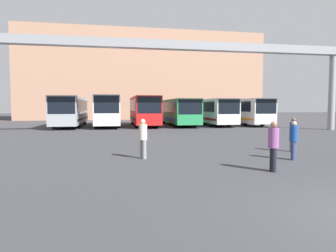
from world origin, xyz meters
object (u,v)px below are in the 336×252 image
(bus_slot_4, at_px, (209,110))
(bus_slot_5, at_px, (241,110))
(bus_slot_2, at_px, (144,109))
(pedestrian_near_right, at_px, (273,145))
(bus_slot_1, at_px, (108,109))
(pedestrian_near_left, at_px, (294,139))
(bus_slot_0, at_px, (71,110))
(pedestrian_far_center, at_px, (293,134))
(pedestrian_mid_right, at_px, (143,138))
(bus_slot_3, at_px, (178,111))

(bus_slot_4, bearing_deg, bus_slot_5, 0.16)
(bus_slot_2, distance_m, pedestrian_near_right, 24.32)
(bus_slot_1, height_order, pedestrian_near_left, bus_slot_1)
(bus_slot_0, bearing_deg, pedestrian_near_right, -68.89)
(bus_slot_0, distance_m, bus_slot_4, 15.88)
(bus_slot_1, distance_m, pedestrian_near_left, 23.60)
(bus_slot_2, bearing_deg, bus_slot_0, 173.05)
(bus_slot_1, distance_m, pedestrian_far_center, 22.22)
(bus_slot_4, xyz_separation_m, pedestrian_mid_right, (-10.14, -22.05, -0.86))
(bus_slot_5, bearing_deg, pedestrian_near_right, -111.82)
(bus_slot_3, xyz_separation_m, pedestrian_mid_right, (-6.17, -21.47, -0.84))
(bus_slot_2, xyz_separation_m, bus_slot_3, (3.97, 0.45, -0.14))
(bus_slot_4, relative_size, pedestrian_near_right, 7.45)
(bus_slot_2, distance_m, pedestrian_near_left, 22.74)
(bus_slot_4, bearing_deg, bus_slot_1, -174.44)
(bus_slot_0, relative_size, bus_slot_1, 1.22)
(pedestrian_near_right, xyz_separation_m, pedestrian_near_left, (1.94, 1.83, -0.05))
(pedestrian_near_left, height_order, pedestrian_mid_right, pedestrian_mid_right)
(bus_slot_1, distance_m, bus_slot_3, 7.96)
(bus_slot_5, bearing_deg, bus_slot_3, -175.70)
(bus_slot_3, xyz_separation_m, bus_slot_4, (3.97, 0.59, 0.02))
(pedestrian_far_center, height_order, pedestrian_near_left, pedestrian_far_center)
(bus_slot_2, distance_m, bus_slot_3, 4.00)
(bus_slot_5, bearing_deg, pedestrian_far_center, -107.83)
(bus_slot_0, xyz_separation_m, bus_slot_2, (7.94, -0.97, 0.02))
(bus_slot_1, height_order, bus_slot_5, bus_slot_1)
(pedestrian_far_center, bearing_deg, bus_slot_5, 146.38)
(pedestrian_near_left, bearing_deg, pedestrian_mid_right, -61.29)
(bus_slot_4, distance_m, pedestrian_far_center, 21.68)
(bus_slot_0, distance_m, bus_slot_5, 19.86)
(bus_slot_0, height_order, pedestrian_near_left, bus_slot_0)
(pedestrian_near_right, relative_size, pedestrian_near_left, 1.06)
(bus_slot_0, relative_size, bus_slot_4, 0.99)
(bus_slot_1, relative_size, pedestrian_near_left, 6.44)
(pedestrian_far_center, bearing_deg, bus_slot_0, -164.61)
(bus_slot_4, relative_size, pedestrian_far_center, 7.65)
(pedestrian_near_right, bearing_deg, pedestrian_mid_right, 68.93)
(bus_slot_3, height_order, pedestrian_near_left, bus_slot_3)
(bus_slot_4, height_order, pedestrian_near_left, bus_slot_4)
(pedestrian_near_left, bearing_deg, pedestrian_near_right, -4.75)
(bus_slot_1, height_order, pedestrian_near_right, bus_slot_1)
(bus_slot_5, distance_m, pedestrian_far_center, 22.58)
(bus_slot_2, relative_size, bus_slot_5, 0.83)
(bus_slot_3, relative_size, pedestrian_near_left, 7.18)
(bus_slot_4, distance_m, pedestrian_mid_right, 24.29)
(pedestrian_mid_right, bearing_deg, bus_slot_3, 133.47)
(bus_slot_2, bearing_deg, bus_slot_5, 5.01)
(pedestrian_near_right, distance_m, pedestrian_far_center, 4.99)
(bus_slot_0, height_order, bus_slot_2, bus_slot_2)
(bus_slot_5, relative_size, pedestrian_near_left, 7.94)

